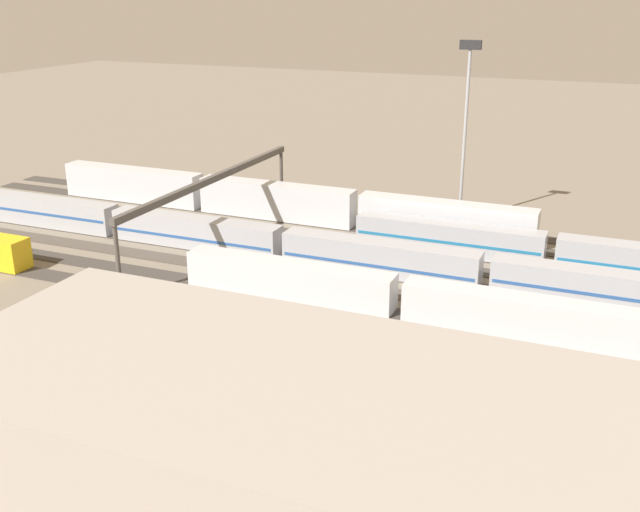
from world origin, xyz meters
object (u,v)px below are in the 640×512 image
Objects in this scene: train_on_track_4 at (379,258)px; train_on_track_6 at (524,316)px; signal_gantry at (213,184)px; maintenance_shed at (381,480)px; light_mast_0 at (467,107)px; train_on_track_1 at (277,201)px.

train_on_track_4 is 20.21m from train_on_track_6.
train_on_track_4 is 23.71m from signal_gantry.
signal_gantry is at bearing -50.62° from maintenance_shed.
light_mast_0 is at bearing -99.10° from train_on_track_4.
train_on_track_1 is at bearing -33.48° from train_on_track_6.
train_on_track_6 is 2.92× the size of light_mast_0.
maintenance_shed reaches higher than train_on_track_6.
train_on_track_6 is at bearing 146.52° from train_on_track_1.
train_on_track_4 is 27.79m from light_mast_0.
light_mast_0 reaches higher than train_on_track_6.
light_mast_0 is 35.09m from signal_gantry.
maintenance_shed is (-34.55, 57.81, 2.65)m from train_on_track_1.
signal_gantry is at bearing 38.60° from light_mast_0.
train_on_track_4 is at bearing 80.90° from light_mast_0.
train_on_track_6 is 33.13m from maintenance_shed.
light_mast_0 is 68.25m from maintenance_shed.
train_on_track_6 is 1.00× the size of train_on_track_1.
light_mast_0 is at bearing -141.40° from signal_gantry.
train_on_track_6 is at bearing 150.34° from train_on_track_4.
maintenance_shed is at bearing 120.87° from train_on_track_1.
maintenance_shed is (-14.32, 42.81, 3.27)m from train_on_track_4.
light_mast_0 reaches higher than train_on_track_4.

